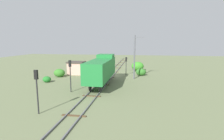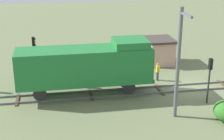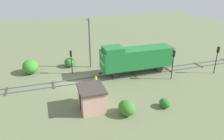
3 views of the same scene
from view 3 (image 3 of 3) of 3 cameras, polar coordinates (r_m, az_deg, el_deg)
ground_plane at (r=32.15m, az=-9.62°, el=-3.15°), size 110.06×110.06×0.00m
railway_track at (r=32.12m, az=-9.63°, el=-3.03°), size 2.40×73.37×0.16m
locomotive at (r=33.51m, az=6.23°, el=3.31°), size 2.90×11.60×4.60m
traffic_signal_near at (r=34.08m, az=-10.64°, el=3.14°), size 0.32×0.34×3.77m
traffic_signal_mid at (r=32.65m, az=15.69°, el=2.62°), size 0.32×0.34×4.47m
traffic_signal_far at (r=37.18m, az=25.76°, el=3.51°), size 0.32×0.34×4.36m
worker_near_track at (r=30.00m, az=-4.25°, el=-2.75°), size 0.38×0.38×1.70m
catenary_mast at (r=35.84m, az=-5.85°, el=7.25°), size 1.94×0.28×8.16m
relay_hut at (r=25.08m, az=-5.35°, el=-7.31°), size 3.50×2.90×2.74m
bush_near at (r=24.40m, az=3.85°, el=-9.81°), size 2.22×1.82×1.61m
bush_mid at (r=26.42m, az=13.59°, el=-8.40°), size 1.45×1.19×1.05m
bush_far at (r=37.62m, az=-11.06°, el=1.97°), size 2.07×1.69×1.51m
bush_back at (r=36.65m, az=-20.55°, el=0.84°), size 2.95×2.41×2.15m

